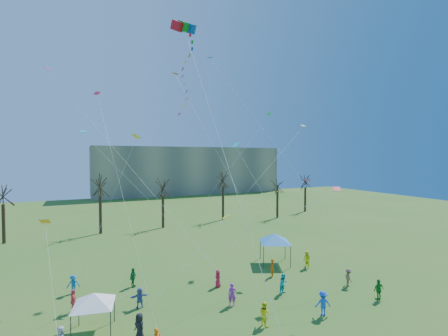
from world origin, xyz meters
name	(u,v)px	position (x,y,z in m)	size (l,w,h in m)	color
distant_building	(189,170)	(22.00, 82.00, 7.50)	(60.00, 14.00, 15.00)	gray
bare_tree_row	(165,190)	(2.56, 35.64, 6.28)	(67.09, 8.03, 9.97)	black
big_box_kite	(189,76)	(-3.17, 5.34, 17.70)	(2.18, 5.53, 21.20)	red
canopy_tent_white	(94,299)	(-9.73, 6.04, 2.31)	(3.57, 3.57, 2.72)	#3F3F44
canopy_tent_blue	(275,238)	(9.12, 12.55, 2.82)	(4.05, 4.05, 3.33)	#3F3F44
festival_crowd	(216,295)	(-0.78, 6.10, 0.85)	(24.46, 12.84, 1.83)	#BE3A17
small_kites_aloft	(198,146)	(-0.46, 10.98, 12.86)	(27.41, 17.75, 33.30)	orange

